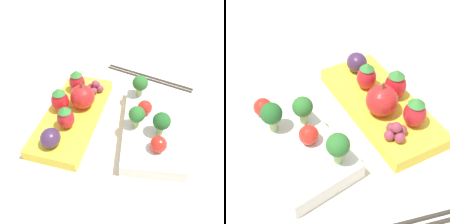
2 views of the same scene
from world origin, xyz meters
TOP-DOWN VIEW (x-y plane):
  - ground_plane at (0.00, 0.00)m, footprint 4.00×4.00m
  - bento_box_savoury at (-0.01, 0.08)m, footprint 0.22×0.14m
  - bento_box_fruit at (-0.00, -0.07)m, footprint 0.23×0.10m
  - broccoli_floret_0 at (0.01, 0.09)m, footprint 0.03×0.03m
  - broccoli_floret_1 at (0.01, 0.05)m, footprint 0.03×0.03m
  - broccoli_floret_2 at (-0.08, 0.04)m, footprint 0.03×0.03m
  - cherry_tomato_0 at (-0.03, 0.06)m, footprint 0.03×0.03m
  - cherry_tomato_1 at (0.05, 0.10)m, footprint 0.03×0.03m
  - apple at (-0.02, -0.06)m, footprint 0.05×0.05m
  - strawberry_0 at (-0.00, -0.10)m, footprint 0.03×0.03m
  - strawberry_1 at (0.04, -0.07)m, footprint 0.03×0.03m
  - strawberry_2 at (-0.06, -0.09)m, footprint 0.03×0.03m
  - plum at (0.08, -0.08)m, footprint 0.04×0.03m
  - grape_cluster at (-0.07, -0.05)m, footprint 0.04×0.04m
  - chopsticks_pair at (-0.18, 0.04)m, footprint 0.06×0.21m

SIDE VIEW (x-z plane):
  - ground_plane at x=0.00m, z-range 0.00..0.00m
  - chopsticks_pair at x=-0.18m, z-range 0.00..0.01m
  - bento_box_fruit at x=0.00m, z-range 0.00..0.02m
  - bento_box_savoury at x=-0.01m, z-range 0.00..0.03m
  - grape_cluster at x=-0.07m, z-range 0.02..0.04m
  - plum at x=0.08m, z-range 0.02..0.05m
  - cherry_tomato_1 at x=0.05m, z-range 0.03..0.05m
  - cherry_tomato_0 at x=-0.03m, z-range 0.03..0.05m
  - strawberry_1 at x=0.04m, z-range 0.02..0.07m
  - apple at x=-0.02m, z-range 0.02..0.07m
  - strawberry_2 at x=-0.06m, z-range 0.02..0.07m
  - strawberry_0 at x=0.00m, z-range 0.02..0.07m
  - broccoli_floret_1 at x=0.01m, z-range 0.03..0.08m
  - broccoli_floret_0 at x=0.01m, z-range 0.03..0.08m
  - broccoli_floret_2 at x=-0.08m, z-range 0.03..0.08m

